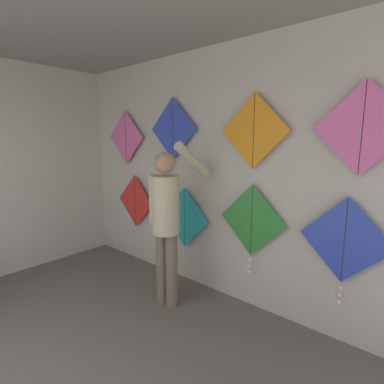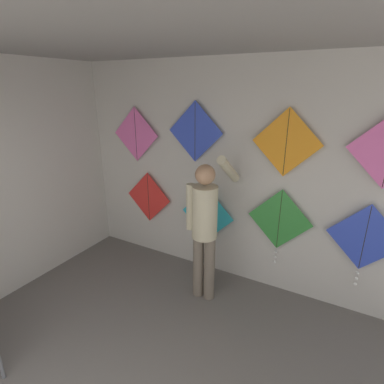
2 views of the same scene
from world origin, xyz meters
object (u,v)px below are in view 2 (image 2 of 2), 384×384
(kite_2, at_px, (279,222))
(kite_5, at_px, (195,132))
(kite_0, at_px, (149,197))
(kite_3, at_px, (364,240))
(kite_4, at_px, (136,134))
(shopkeeper, at_px, (205,221))
(kite_1, at_px, (207,216))
(kite_6, at_px, (286,143))

(kite_2, xyz_separation_m, kite_5, (-1.14, 0.00, 0.98))
(kite_0, xyz_separation_m, kite_3, (2.81, -0.00, 0.03))
(kite_2, relative_size, kite_4, 1.27)
(shopkeeper, bearing_deg, kite_4, 155.95)
(kite_2, xyz_separation_m, kite_3, (0.89, 0.00, -0.01))
(shopkeeper, distance_m, kite_5, 1.14)
(kite_4, bearing_deg, kite_1, -0.02)
(shopkeeper, distance_m, kite_4, 1.68)
(kite_3, bearing_deg, kite_1, 179.99)
(kite_2, height_order, kite_3, kite_2)
(kite_1, relative_size, kite_2, 0.93)
(kite_6, bearing_deg, kite_1, -179.98)
(kite_2, relative_size, kite_5, 1.27)
(kite_3, bearing_deg, kite_2, 180.00)
(shopkeeper, xyz_separation_m, kite_0, (-1.20, 0.53, -0.10))
(kite_5, bearing_deg, shopkeeper, -51.65)
(shopkeeper, xyz_separation_m, kite_1, (-0.23, 0.53, -0.19))
(kite_0, relative_size, kite_2, 0.78)
(kite_0, distance_m, kite_5, 1.28)
(kite_4, bearing_deg, kite_3, -0.01)
(shopkeeper, height_order, kite_5, kite_5)
(kite_0, relative_size, kite_5, 1.00)
(kite_6, bearing_deg, kite_5, 180.00)
(kite_0, xyz_separation_m, kite_2, (1.92, -0.00, 0.04))
(shopkeeper, bearing_deg, kite_6, 34.12)
(kite_0, relative_size, kite_3, 0.78)
(kite_0, bearing_deg, kite_1, -0.02)
(shopkeeper, relative_size, kite_1, 2.00)
(kite_4, relative_size, kite_6, 1.00)
(kite_3, height_order, kite_4, kite_4)
(kite_1, height_order, kite_3, kite_3)
(kite_0, relative_size, kite_4, 1.00)
(shopkeeper, height_order, kite_6, kite_6)
(kite_2, height_order, kite_6, kite_6)
(kite_0, xyz_separation_m, kite_1, (0.97, -0.00, -0.09))
(kite_0, distance_m, kite_1, 0.97)
(kite_4, relative_size, kite_5, 1.00)
(kite_1, bearing_deg, kite_5, 179.88)
(kite_4, distance_m, kite_5, 0.95)
(kite_1, xyz_separation_m, kite_6, (0.94, 0.00, 1.07))
(kite_5, distance_m, kite_6, 1.12)
(shopkeeper, relative_size, kite_5, 2.36)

